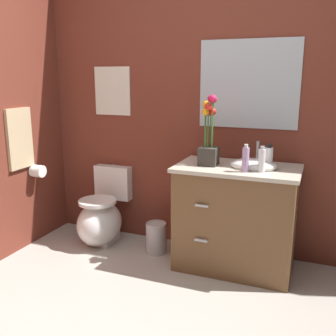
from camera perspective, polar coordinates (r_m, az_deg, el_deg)
The scene contains 12 objects.
wall_back at distance 3.31m, azimuth 9.42°, elevation 8.58°, with size 4.72×0.05×2.50m, color maroon.
toilet at distance 3.67m, azimuth -9.66°, elevation -7.13°, with size 0.38×0.59×0.69m.
vanity_cabinet at distance 3.14m, azimuth 9.95°, elevation -7.03°, with size 0.94×0.56×1.02m.
flower_vase at distance 3.01m, azimuth 6.05°, elevation 4.28°, with size 0.14×0.14×0.54m.
soap_bottle at distance 2.87m, azimuth 13.60°, elevation 1.12°, with size 0.05×0.05×0.19m.
lotion_bottle at distance 2.99m, azimuth 14.51°, elevation 1.49°, with size 0.07×0.07×0.18m.
hand_wash_bottle at distance 2.85m, azimuth 11.32°, elevation 1.27°, with size 0.05×0.05×0.20m.
trash_bin at distance 3.45m, azimuth -1.73°, elevation -10.18°, with size 0.18×0.18×0.27m.
wall_poster at distance 3.67m, azimuth -8.16°, elevation 11.11°, with size 0.36×0.01×0.44m, color silver.
wall_mirror at distance 3.24m, azimuth 11.74°, elevation 11.94°, with size 0.80×0.01×0.70m, color #B2BCC6.
hanging_towel at distance 3.58m, azimuth -20.94°, elevation 4.06°, with size 0.03×0.28×0.52m, color tan.
toilet_paper_roll at distance 3.69m, azimuth -18.58°, elevation -0.42°, with size 0.11×0.11×0.11m, color white.
Camera 1 is at (0.91, -1.67, 1.51)m, focal length 41.52 mm.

